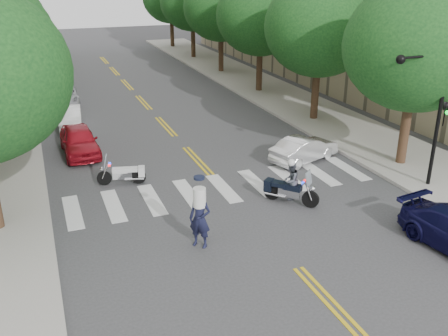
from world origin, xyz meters
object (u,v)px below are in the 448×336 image
motorcycle_police (289,183)px  officer_standing (200,219)px  motorcycle_parked (126,174)px  convertible (304,149)px

motorcycle_police → officer_standing: officer_standing is taller
motorcycle_parked → officer_standing: size_ratio=1.01×
motorcycle_police → convertible: motorcycle_police is taller
motorcycle_police → motorcycle_parked: size_ratio=0.92×
officer_standing → motorcycle_parked: bearing=145.4°
officer_standing → convertible: officer_standing is taller
motorcycle_parked → convertible: size_ratio=0.56×
motorcycle_parked → convertible: 8.57m
motorcycle_police → motorcycle_parked: motorcycle_police is taller
motorcycle_police → convertible: size_ratio=0.51×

